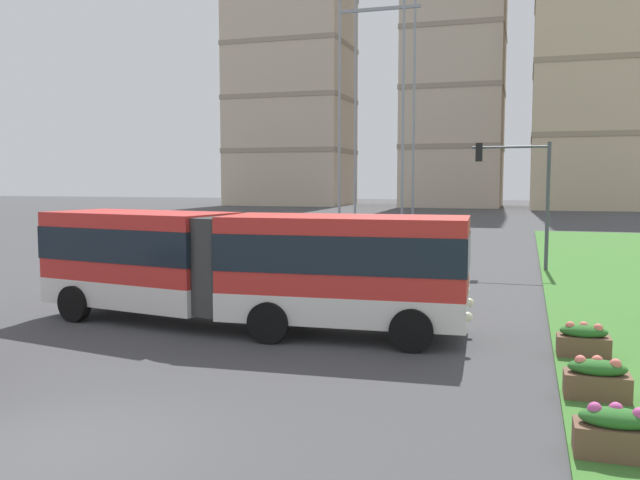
% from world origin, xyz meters
% --- Properties ---
extents(ground_plane, '(260.00, 260.00, 0.00)m').
position_xyz_m(ground_plane, '(0.00, 0.00, 0.00)').
color(ground_plane, '#424244').
extents(articulated_bus, '(12.03, 3.55, 3.00)m').
position_xyz_m(articulated_bus, '(-0.69, 8.26, 1.65)').
color(articulated_bus, red).
rests_on(articulated_bus, ground).
extents(flower_planter_0, '(1.10, 0.56, 0.74)m').
position_xyz_m(flower_planter_0, '(7.67, 2.00, 0.43)').
color(flower_planter_0, brown).
rests_on(flower_planter_0, grass_median).
extents(flower_planter_1, '(1.10, 0.56, 0.74)m').
position_xyz_m(flower_planter_1, '(7.67, 4.58, 0.43)').
color(flower_planter_1, brown).
rests_on(flower_planter_1, grass_median).
extents(flower_planter_2, '(1.10, 0.56, 0.74)m').
position_xyz_m(flower_planter_2, '(7.67, 7.51, 0.43)').
color(flower_planter_2, brown).
rests_on(flower_planter_2, grass_median).
extents(traffic_light_far_right, '(3.27, 0.28, 5.51)m').
position_xyz_m(traffic_light_far_right, '(6.19, 22.00, 3.79)').
color(traffic_light_far_right, '#474C51').
rests_on(traffic_light_far_right, ground).
extents(apartment_tower_west, '(18.54, 14.26, 41.01)m').
position_xyz_m(apartment_tower_west, '(-30.00, 93.33, 20.53)').
color(apartment_tower_west, '#C6B299').
rests_on(apartment_tower_west, ground).
extents(apartment_tower_westcentre, '(14.48, 15.47, 50.55)m').
position_xyz_m(apartment_tower_westcentre, '(-4.36, 94.47, 25.30)').
color(apartment_tower_westcentre, '#C6B299').
rests_on(apartment_tower_westcentre, ground).
extents(apartment_tower_centre, '(16.23, 15.57, 47.46)m').
position_xyz_m(apartment_tower_centre, '(14.87, 90.75, 23.75)').
color(apartment_tower_centre, beige).
rests_on(apartment_tower_centre, ground).
extents(transmission_pylon, '(9.00, 6.24, 30.79)m').
position_xyz_m(transmission_pylon, '(-7.53, 55.61, 16.82)').
color(transmission_pylon, gray).
rests_on(transmission_pylon, ground).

